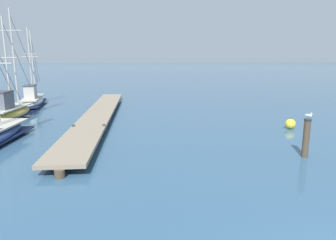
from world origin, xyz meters
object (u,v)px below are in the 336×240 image
Objects in this scene: mooring_buoy at (290,124)px; perched_seagull at (308,115)px; fishing_boat_1 at (33,99)px; mooring_piling at (306,137)px; fishing_boat_0 at (9,111)px.

perched_seagull is at bearing -115.29° from mooring_buoy.
mooring_buoy is (16.76, -11.37, -0.28)m from fishing_boat_1.
mooring_piling is 2.46× the size of mooring_buoy.
fishing_boat_0 reaches higher than mooring_buoy.
fishing_boat_0 reaches higher than perched_seagull.
mooring_piling reaches higher than mooring_buoy.
fishing_boat_1 is at bearing 145.84° from mooring_buoy.
fishing_boat_1 is 21.68m from perched_seagull.
perched_seagull is (14.55, -16.03, 1.19)m from fishing_boat_1.
fishing_boat_0 is 1.00× the size of fishing_boat_1.
mooring_piling is at bearing -57.23° from perched_seagull.
fishing_boat_1 reaches higher than mooring_piling.
fishing_boat_1 is at bearing 90.64° from fishing_boat_0.
mooring_piling is 0.92m from perched_seagull.
fishing_boat_1 is at bearing 132.24° from mooring_piling.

